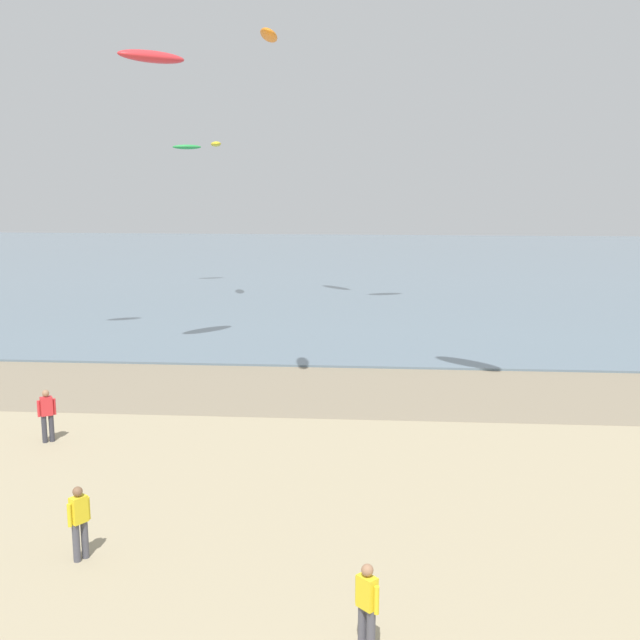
{
  "coord_description": "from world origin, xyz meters",
  "views": [
    {
      "loc": [
        0.37,
        -7.64,
        8.52
      ],
      "look_at": [
        -1.08,
        11.58,
        4.83
      ],
      "focal_mm": 44.41,
      "sensor_mm": 36.0,
      "label": 1
    }
  ],
  "objects_px": {
    "person_by_waterline": "(367,606)",
    "person_left_flank": "(47,414)",
    "kite_aloft_3": "(187,147)",
    "kite_aloft_8": "(269,35)",
    "person_right_flank": "(79,521)",
    "kite_aloft_1": "(216,144)",
    "kite_aloft_11": "(152,57)"
  },
  "relations": [
    {
      "from": "person_left_flank",
      "to": "kite_aloft_1",
      "type": "bearing_deg",
      "value": 89.07
    },
    {
      "from": "kite_aloft_3",
      "to": "kite_aloft_11",
      "type": "bearing_deg",
      "value": -100.31
    },
    {
      "from": "kite_aloft_8",
      "to": "kite_aloft_11",
      "type": "bearing_deg",
      "value": -146.67
    },
    {
      "from": "person_by_waterline",
      "to": "person_right_flank",
      "type": "bearing_deg",
      "value": 155.02
    },
    {
      "from": "kite_aloft_3",
      "to": "kite_aloft_8",
      "type": "bearing_deg",
      "value": -91.72
    },
    {
      "from": "person_by_waterline",
      "to": "kite_aloft_8",
      "type": "xyz_separation_m",
      "value": [
        -3.54,
        13.78,
        11.84
      ]
    },
    {
      "from": "person_right_flank",
      "to": "kite_aloft_11",
      "type": "relative_size",
      "value": 0.55
    },
    {
      "from": "person_by_waterline",
      "to": "person_right_flank",
      "type": "height_order",
      "value": "same"
    },
    {
      "from": "person_left_flank",
      "to": "kite_aloft_11",
      "type": "height_order",
      "value": "kite_aloft_11"
    },
    {
      "from": "person_by_waterline",
      "to": "kite_aloft_1",
      "type": "xyz_separation_m",
      "value": [
        -9.85,
        35.55,
        9.08
      ]
    },
    {
      "from": "kite_aloft_3",
      "to": "person_left_flank",
      "type": "bearing_deg",
      "value": -105.22
    },
    {
      "from": "kite_aloft_3",
      "to": "kite_aloft_8",
      "type": "distance_m",
      "value": 30.17
    },
    {
      "from": "person_left_flank",
      "to": "kite_aloft_8",
      "type": "xyz_separation_m",
      "value": [
        6.72,
        3.4,
        11.84
      ]
    },
    {
      "from": "person_by_waterline",
      "to": "kite_aloft_8",
      "type": "distance_m",
      "value": 18.51
    },
    {
      "from": "person_by_waterline",
      "to": "kite_aloft_8",
      "type": "bearing_deg",
      "value": 104.4
    },
    {
      "from": "person_left_flank",
      "to": "kite_aloft_11",
      "type": "bearing_deg",
      "value": 84.5
    },
    {
      "from": "kite_aloft_11",
      "to": "kite_aloft_8",
      "type": "bearing_deg",
      "value": -95.78
    },
    {
      "from": "person_by_waterline",
      "to": "person_left_flank",
      "type": "relative_size",
      "value": 1.0
    },
    {
      "from": "person_right_flank",
      "to": "kite_aloft_11",
      "type": "distance_m",
      "value": 21.42
    },
    {
      "from": "kite_aloft_3",
      "to": "person_right_flank",
      "type": "bearing_deg",
      "value": -100.64
    },
    {
      "from": "kite_aloft_8",
      "to": "kite_aloft_1",
      "type": "bearing_deg",
      "value": -171.62
    },
    {
      "from": "person_right_flank",
      "to": "kite_aloft_1",
      "type": "relative_size",
      "value": 0.9
    },
    {
      "from": "person_right_flank",
      "to": "kite_aloft_3",
      "type": "distance_m",
      "value": 40.86
    },
    {
      "from": "person_right_flank",
      "to": "person_left_flank",
      "type": "bearing_deg",
      "value": 117.71
    },
    {
      "from": "kite_aloft_8",
      "to": "person_left_flank",
      "type": "bearing_deg",
      "value": -70.98
    },
    {
      "from": "kite_aloft_3",
      "to": "kite_aloft_8",
      "type": "relative_size",
      "value": 1.07
    },
    {
      "from": "person_by_waterline",
      "to": "person_left_flank",
      "type": "xyz_separation_m",
      "value": [
        -10.26,
        10.38,
        0.0
      ]
    },
    {
      "from": "person_right_flank",
      "to": "kite_aloft_11",
      "type": "xyz_separation_m",
      "value": [
        -2.93,
        17.41,
        12.12
      ]
    },
    {
      "from": "person_left_flank",
      "to": "kite_aloft_3",
      "type": "relative_size",
      "value": 0.87
    },
    {
      "from": "person_right_flank",
      "to": "person_by_waterline",
      "type": "bearing_deg",
      "value": -24.98
    },
    {
      "from": "person_right_flank",
      "to": "kite_aloft_3",
      "type": "height_order",
      "value": "kite_aloft_3"
    },
    {
      "from": "kite_aloft_3",
      "to": "kite_aloft_8",
      "type": "xyz_separation_m",
      "value": [
        9.73,
        -28.42,
        2.75
      ]
    }
  ]
}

